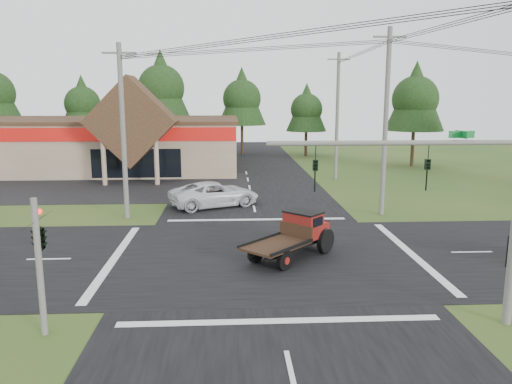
{
  "coord_description": "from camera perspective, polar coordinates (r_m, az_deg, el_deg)",
  "views": [
    {
      "loc": [
        -1.6,
        -22.46,
        7.38
      ],
      "look_at": [
        -0.18,
        4.58,
        2.2
      ],
      "focal_mm": 35.0,
      "sensor_mm": 36.0,
      "label": 1
    }
  ],
  "objects": [
    {
      "name": "tree_row_d",
      "position": [
        64.48,
        -1.63,
        10.83
      ],
      "size": [
        6.16,
        6.16,
        11.11
      ],
      "color": "#332316",
      "rests_on": "ground"
    },
    {
      "name": "ground",
      "position": [
        23.7,
        1.02,
        -7.32
      ],
      "size": [
        120.0,
        120.0,
        0.0
      ],
      "primitive_type": "plane",
      "color": "#294819",
      "rests_on": "ground"
    },
    {
      "name": "tree_row_c",
      "position": [
        64.03,
        -10.79,
        11.85
      ],
      "size": [
        7.28,
        7.28,
        13.13
      ],
      "color": "#332316",
      "rests_on": "ground"
    },
    {
      "name": "tree_row_e",
      "position": [
        63.21,
        5.8,
        9.56
      ],
      "size": [
        5.04,
        5.04,
        9.09
      ],
      "color": "#332316",
      "rests_on": "ground"
    },
    {
      "name": "tree_row_b",
      "position": [
        67.04,
        -19.23,
        9.66
      ],
      "size": [
        5.6,
        5.6,
        10.1
      ],
      "color": "#332316",
      "rests_on": "ground"
    },
    {
      "name": "antique_flatbed_truck",
      "position": [
        23.11,
        3.93,
        -5.09
      ],
      "size": [
        4.88,
        4.97,
        2.11
      ],
      "primitive_type": null,
      "rotation": [
        0.0,
        0.0,
        -0.76
      ],
      "color": "#62160E",
      "rests_on": "ground"
    },
    {
      "name": "white_pickup",
      "position": [
        34.15,
        -4.76,
        -0.24
      ],
      "size": [
        6.72,
        5.03,
        1.7
      ],
      "primitive_type": "imported",
      "rotation": [
        0.0,
        0.0,
        1.98
      ],
      "color": "silver",
      "rests_on": "ground"
    },
    {
      "name": "tree_side_ne",
      "position": [
        56.01,
        17.76,
        10.32
      ],
      "size": [
        6.16,
        6.16,
        11.11
      ],
      "color": "#332316",
      "rests_on": "ground"
    },
    {
      "name": "utility_pole_ne",
      "position": [
        31.98,
        14.6,
        7.81
      ],
      "size": [
        2.0,
        0.3,
        11.5
      ],
      "color": "#595651",
      "rests_on": "ground"
    },
    {
      "name": "utility_pole_n",
      "position": [
        45.52,
        9.26,
        8.63
      ],
      "size": [
        2.0,
        0.3,
        11.2
      ],
      "color": "#595651",
      "rests_on": "ground"
    },
    {
      "name": "traffic_signal_corner",
      "position": [
        16.7,
        -23.65,
        -3.46
      ],
      "size": [
        0.53,
        2.48,
        4.4
      ],
      "color": "#595651",
      "rests_on": "ground"
    },
    {
      "name": "traffic_signal_mast",
      "position": [
        16.96,
        22.98,
        -0.08
      ],
      "size": [
        8.12,
        0.24,
        7.0
      ],
      "color": "#595651",
      "rests_on": "ground"
    },
    {
      "name": "road_ns",
      "position": [
        23.7,
        1.02,
        -7.3
      ],
      "size": [
        12.0,
        120.0,
        0.02
      ],
      "primitive_type": "cube",
      "color": "black",
      "rests_on": "ground"
    },
    {
      "name": "parking_apron",
      "position": [
        43.9,
        -19.38,
        0.55
      ],
      "size": [
        28.0,
        14.0,
        0.02
      ],
      "primitive_type": "cube",
      "color": "black",
      "rests_on": "ground"
    },
    {
      "name": "road_ew",
      "position": [
        23.7,
        1.02,
        -7.29
      ],
      "size": [
        120.0,
        12.0,
        0.02
      ],
      "primitive_type": "cube",
      "color": "black",
      "rests_on": "ground"
    },
    {
      "name": "utility_pole_nw",
      "position": [
        31.19,
        -14.96,
        6.8
      ],
      "size": [
        2.0,
        0.3,
        10.5
      ],
      "color": "#595651",
      "rests_on": "ground"
    },
    {
      "name": "cvs_building",
      "position": [
        54.11,
        -18.2,
        5.41
      ],
      "size": [
        30.4,
        18.2,
        9.19
      ],
      "color": "gray",
      "rests_on": "ground"
    }
  ]
}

